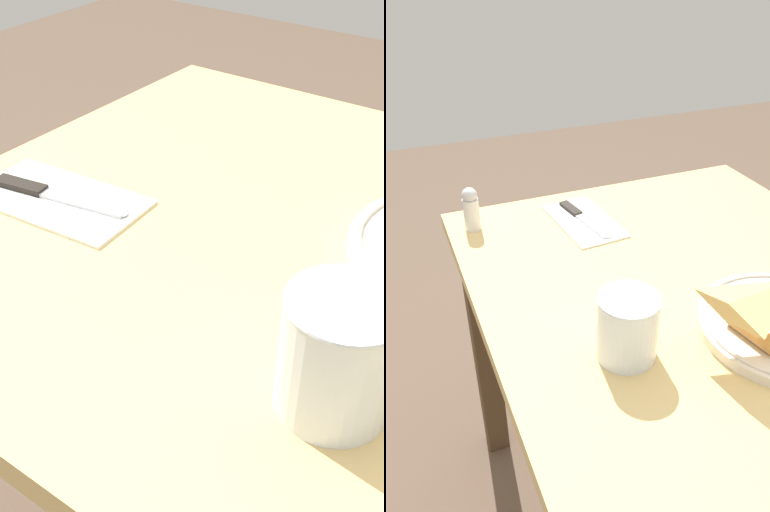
% 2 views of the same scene
% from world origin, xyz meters
% --- Properties ---
extents(dining_table, '(1.10, 0.72, 0.72)m').
position_xyz_m(dining_table, '(0.00, 0.00, 0.61)').
color(dining_table, '#DBB770').
rests_on(dining_table, ground_plane).
extents(milk_glass, '(0.09, 0.09, 0.10)m').
position_xyz_m(milk_glass, '(-0.03, -0.19, 0.76)').
color(milk_glass, white).
rests_on(milk_glass, dining_table).
extents(napkin_folded, '(0.20, 0.12, 0.00)m').
position_xyz_m(napkin_folded, '(-0.41, -0.09, 0.72)').
color(napkin_folded, white).
rests_on(napkin_folded, dining_table).
extents(butter_knife, '(0.18, 0.05, 0.01)m').
position_xyz_m(butter_knife, '(-0.42, -0.09, 0.73)').
color(butter_knife, black).
rests_on(butter_knife, napkin_folded).
extents(salt_shaker, '(0.03, 0.03, 0.09)m').
position_xyz_m(salt_shaker, '(-0.46, -0.31, 0.76)').
color(salt_shaker, silver).
rests_on(salt_shaker, dining_table).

